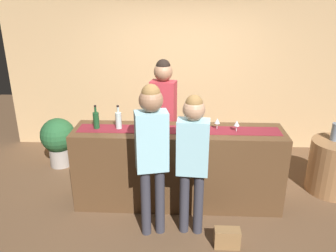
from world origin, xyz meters
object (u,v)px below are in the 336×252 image
(wine_bottle_green, at_px, (96,120))
(bartender, at_px, (163,108))
(wine_bottle_clear, at_px, (119,120))
(customer_browsing, at_px, (152,146))
(handbag, at_px, (227,238))
(vase_on_side_table, at_px, (336,132))
(potted_plant_tall, at_px, (58,139))
(wine_glass_mid_counter, at_px, (237,124))
(wine_glass_near_customer, at_px, (217,121))
(round_side_table, at_px, (334,167))
(customer_sipping, at_px, (193,152))

(wine_bottle_green, height_order, bartender, bartender)
(wine_bottle_clear, bearing_deg, customer_browsing, -54.26)
(handbag, bearing_deg, vase_on_side_table, 39.81)
(customer_browsing, height_order, potted_plant_tall, customer_browsing)
(wine_glass_mid_counter, bearing_deg, potted_plant_tall, 159.27)
(bartender, height_order, customer_browsing, bartender)
(handbag, bearing_deg, wine_glass_near_customer, 95.19)
(wine_bottle_clear, distance_m, potted_plant_tall, 1.66)
(wine_bottle_clear, height_order, wine_glass_near_customer, wine_bottle_clear)
(wine_bottle_clear, bearing_deg, wine_glass_mid_counter, -1.36)
(wine_bottle_clear, height_order, potted_plant_tall, wine_bottle_clear)
(wine_glass_mid_counter, relative_size, vase_on_side_table, 0.60)
(wine_glass_near_customer, relative_size, vase_on_side_table, 0.60)
(wine_bottle_clear, xyz_separation_m, potted_plant_tall, (-1.17, 0.96, -0.69))
(round_side_table, bearing_deg, vase_on_side_table, 114.34)
(handbag, bearing_deg, customer_browsing, 166.04)
(round_side_table, relative_size, vase_on_side_table, 3.08)
(customer_sipping, xyz_separation_m, customer_browsing, (-0.43, -0.04, 0.09))
(bartender, bearing_deg, handbag, 130.48)
(wine_glass_mid_counter, height_order, vase_on_side_table, wine_glass_mid_counter)
(vase_on_side_table, bearing_deg, customer_sipping, -151.58)
(wine_glass_near_customer, xyz_separation_m, round_side_table, (1.67, 0.35, -0.77))
(wine_glass_mid_counter, distance_m, customer_sipping, 0.80)
(wine_bottle_clear, relative_size, bartender, 0.17)
(potted_plant_tall, distance_m, handbag, 3.08)
(wine_bottle_green, xyz_separation_m, potted_plant_tall, (-0.90, 0.97, -0.69))
(round_side_table, bearing_deg, wine_bottle_green, -172.95)
(wine_glass_near_customer, bearing_deg, customer_browsing, -137.22)
(bartender, distance_m, vase_on_side_table, 2.36)
(wine_glass_near_customer, height_order, customer_sipping, customer_sipping)
(bartender, xyz_separation_m, round_side_table, (2.37, -0.19, -0.76))
(bartender, relative_size, customer_browsing, 1.02)
(potted_plant_tall, relative_size, handbag, 2.83)
(wine_glass_mid_counter, xyz_separation_m, round_side_table, (1.45, 0.42, -0.77))
(customer_sipping, bearing_deg, wine_glass_near_customer, 69.30)
(wine_glass_mid_counter, bearing_deg, wine_bottle_green, 179.21)
(wine_glass_mid_counter, relative_size, customer_sipping, 0.09)
(wine_bottle_clear, relative_size, wine_glass_mid_counter, 2.10)
(vase_on_side_table, bearing_deg, customer_browsing, -155.32)
(bartender, relative_size, vase_on_side_table, 7.48)
(customer_sipping, relative_size, vase_on_side_table, 6.88)
(wine_glass_near_customer, xyz_separation_m, vase_on_side_table, (1.65, 0.41, -0.28))
(wine_bottle_green, height_order, wine_glass_mid_counter, wine_bottle_green)
(customer_browsing, bearing_deg, bartender, 74.26)
(customer_browsing, distance_m, vase_on_side_table, 2.64)
(wine_bottle_green, bearing_deg, wine_glass_mid_counter, -0.79)
(wine_bottle_green, relative_size, bartender, 0.17)
(round_side_table, bearing_deg, wine_glass_mid_counter, -163.96)
(wine_glass_mid_counter, xyz_separation_m, customer_sipping, (-0.54, -0.58, -0.12))
(wine_bottle_green, xyz_separation_m, customer_sipping, (1.18, -0.61, -0.13))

